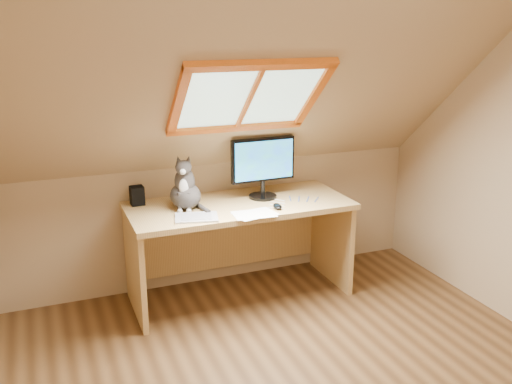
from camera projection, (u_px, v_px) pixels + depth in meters
name	position (u px, v px, depth m)	size (l,w,h in m)	color
room_shell	(331.00, 163.00, 2.83)	(3.52, 3.52, 2.41)	tan
desk	(236.00, 228.00, 4.48)	(1.70, 0.74, 0.77)	tan
monitor	(263.00, 164.00, 4.40)	(0.52, 0.22, 0.48)	black
cat	(185.00, 189.00, 4.18)	(0.31, 0.33, 0.42)	#453F3D
desk_speaker	(137.00, 196.00, 4.29)	(0.10, 0.10, 0.14)	black
graphics_tablet	(196.00, 217.00, 4.01)	(0.30, 0.21, 0.01)	#B2B2B7
mouse	(277.00, 206.00, 4.22)	(0.06, 0.11, 0.03)	black
papers	(251.00, 213.00, 4.12)	(0.33, 0.27, 0.00)	white
cables	(293.00, 201.00, 4.38)	(0.51, 0.26, 0.01)	silver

